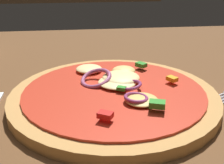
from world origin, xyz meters
name	(u,v)px	position (x,y,z in m)	size (l,w,h in m)	color
dining_table	(130,110)	(0.00, 0.00, 0.01)	(1.50, 0.88, 0.03)	brown
pizza	(114,95)	(-0.02, 0.00, 0.04)	(0.27, 0.27, 0.03)	tan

